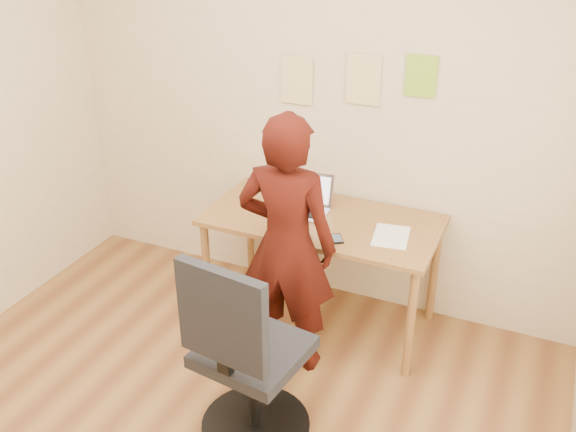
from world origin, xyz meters
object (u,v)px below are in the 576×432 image
at_px(desk, 322,231).
at_px(person, 287,246).
at_px(laptop, 305,203).
at_px(phone, 337,239).
at_px(office_chair, 245,365).

xyz_separation_m(desk, person, (-0.04, -0.43, 0.11)).
distance_m(laptop, person, 0.50).
xyz_separation_m(phone, office_chair, (-0.14, -0.88, -0.28)).
relative_size(laptop, person, 0.20).
height_order(laptop, phone, laptop).
bearing_deg(office_chair, desk, 99.35).
distance_m(desk, laptop, 0.20).
relative_size(desk, phone, 11.39).
relative_size(phone, person, 0.08).
bearing_deg(desk, person, -95.27).
height_order(desk, person, person).
height_order(laptop, office_chair, office_chair).
bearing_deg(desk, phone, -50.65).
distance_m(laptop, phone, 0.41).
bearing_deg(phone, desk, 97.86).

